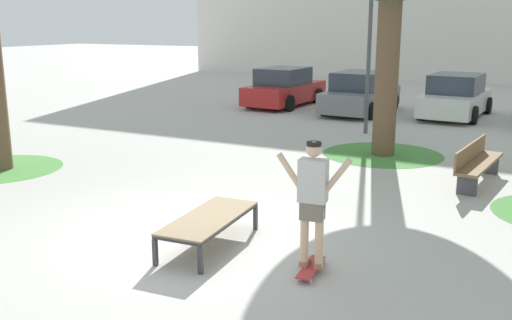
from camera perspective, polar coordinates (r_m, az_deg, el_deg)
name	(u,v)px	position (r m, az deg, el deg)	size (l,w,h in m)	color
ground_plane	(177,235)	(9.26, -7.72, -7.28)	(120.00, 120.00, 0.00)	#B7B5AD
skate_box	(209,220)	(8.63, -4.63, -5.85)	(0.90, 1.95, 0.46)	#38383D
skateboard	(311,268)	(7.86, 5.42, -10.48)	(0.29, 0.82, 0.09)	#B23333
skater	(313,196)	(7.52, 5.59, -3.52)	(1.00, 0.32, 1.69)	beige
grass_patch_near_left	(0,168)	(14.42, -23.86, -0.77)	(2.76, 2.76, 0.01)	#519342
grass_patch_mid_back	(383,154)	(14.96, 12.32, 0.56)	(2.99, 2.99, 0.01)	#47893D
car_red	(284,88)	(23.13, 2.80, 7.05)	(2.06, 4.27, 1.50)	red
car_grey	(360,94)	(21.58, 10.20, 6.39)	(2.05, 4.27, 1.50)	slate
car_white	(456,97)	(21.48, 19.04, 5.84)	(2.10, 4.29, 1.50)	silver
park_bench	(477,162)	(12.74, 20.88, -0.20)	(0.68, 2.43, 0.83)	brown
light_post	(371,1)	(17.40, 11.24, 15.06)	(0.36, 0.36, 5.83)	#4C4C51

